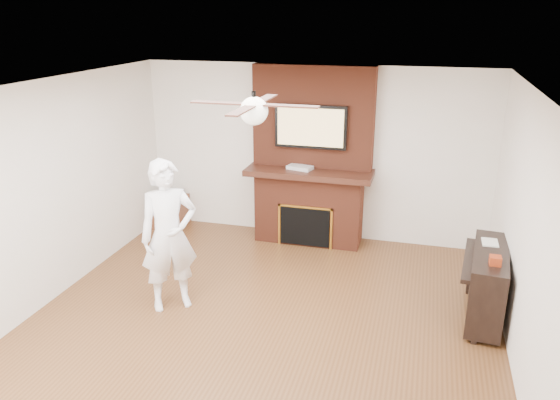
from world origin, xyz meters
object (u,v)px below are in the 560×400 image
(person, at_px, (169,236))
(side_table, at_px, (170,210))
(fireplace, at_px, (311,174))
(piano, at_px, (487,283))

(person, xyz_separation_m, side_table, (-1.12, 2.24, -0.60))
(fireplace, distance_m, person, 2.55)
(person, bearing_deg, fireplace, 27.24)
(piano, bearing_deg, person, -163.09)
(person, distance_m, piano, 3.48)
(fireplace, xyz_separation_m, piano, (2.31, -1.64, -0.57))
(person, height_order, piano, person)
(fireplace, relative_size, side_table, 4.50)
(person, distance_m, side_table, 2.57)
(fireplace, height_order, piano, fireplace)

